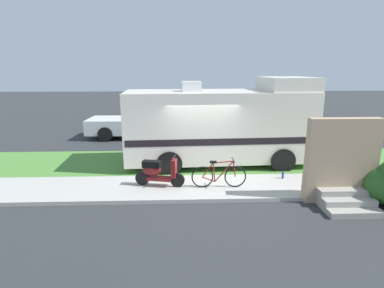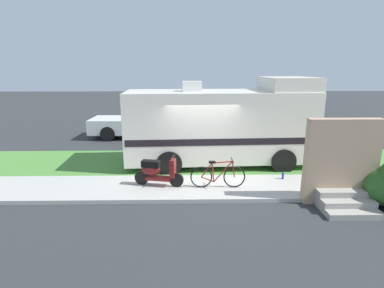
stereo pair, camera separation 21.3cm
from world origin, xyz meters
The scene contains 9 objects.
ground_plane centered at (0.00, 0.00, 0.00)m, with size 80.00×80.00×0.00m, color #2D3033.
sidewalk centered at (0.00, -1.20, 0.06)m, with size 24.00×2.00×0.12m.
grass_strip centered at (0.00, 1.50, 0.04)m, with size 24.00×3.40×0.08m.
motorhome_rv centered at (0.81, 1.35, 1.60)m, with size 7.11×2.80×3.37m.
scooter centered at (-1.49, -1.11, 0.58)m, with size 1.56×0.59×0.97m.
bicycle centered at (0.40, -1.32, 0.50)m, with size 1.69×0.52×0.89m.
pickup_truck_near centered at (-2.53, 6.32, 0.99)m, with size 5.25×2.28×1.88m.
porch_steps centered at (3.70, -2.29, 0.97)m, with size 2.00×1.26×2.40m.
bottle_green centered at (2.64, -0.63, 0.23)m, with size 0.07×0.07×0.26m.
Camera 2 is at (-0.56, -10.06, 3.71)m, focal length 28.36 mm.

